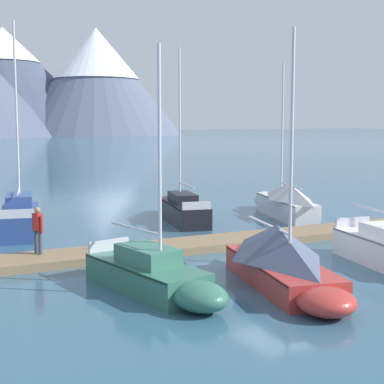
{
  "coord_description": "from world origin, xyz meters",
  "views": [
    {
      "loc": [
        -12.2,
        -15.73,
        4.96
      ],
      "look_at": [
        0.0,
        6.0,
        2.0
      ],
      "focal_mm": 54.91,
      "sensor_mm": 36.0,
      "label": 1
    }
  ],
  "objects_px": {
    "sailboat_mid_dock_port": "(156,276)",
    "sailboat_end_of_dock": "(284,201)",
    "person_on_dock": "(38,227)",
    "sailboat_mid_dock_starboard": "(283,259)",
    "sailboat_far_berth": "(180,208)",
    "sailboat_second_berth": "(20,216)"
  },
  "relations": [
    {
      "from": "sailboat_mid_dock_port",
      "to": "sailboat_second_berth",
      "type": "bearing_deg",
      "value": 95.51
    },
    {
      "from": "sailboat_mid_dock_port",
      "to": "sailboat_end_of_dock",
      "type": "height_order",
      "value": "sailboat_end_of_dock"
    },
    {
      "from": "sailboat_second_berth",
      "to": "sailboat_end_of_dock",
      "type": "distance_m",
      "value": 13.35
    },
    {
      "from": "sailboat_second_berth",
      "to": "sailboat_end_of_dock",
      "type": "bearing_deg",
      "value": -10.91
    },
    {
      "from": "sailboat_mid_dock_starboard",
      "to": "person_on_dock",
      "type": "distance_m",
      "value": 8.81
    },
    {
      "from": "sailboat_second_berth",
      "to": "sailboat_far_berth",
      "type": "bearing_deg",
      "value": -5.55
    },
    {
      "from": "sailboat_end_of_dock",
      "to": "person_on_dock",
      "type": "xyz_separation_m",
      "value": [
        -13.91,
        -3.68,
        0.39
      ]
    },
    {
      "from": "person_on_dock",
      "to": "sailboat_end_of_dock",
      "type": "bearing_deg",
      "value": 14.81
    },
    {
      "from": "sailboat_mid_dock_starboard",
      "to": "sailboat_end_of_dock",
      "type": "height_order",
      "value": "sailboat_end_of_dock"
    },
    {
      "from": "sailboat_far_berth",
      "to": "person_on_dock",
      "type": "height_order",
      "value": "sailboat_far_berth"
    },
    {
      "from": "sailboat_end_of_dock",
      "to": "sailboat_second_berth",
      "type": "bearing_deg",
      "value": 169.09
    },
    {
      "from": "sailboat_mid_dock_port",
      "to": "person_on_dock",
      "type": "bearing_deg",
      "value": 109.11
    },
    {
      "from": "sailboat_end_of_dock",
      "to": "sailboat_mid_dock_port",
      "type": "bearing_deg",
      "value": -142.26
    },
    {
      "from": "sailboat_mid_dock_port",
      "to": "sailboat_mid_dock_starboard",
      "type": "height_order",
      "value": "sailboat_mid_dock_starboard"
    },
    {
      "from": "sailboat_end_of_dock",
      "to": "person_on_dock",
      "type": "relative_size",
      "value": 4.75
    },
    {
      "from": "sailboat_second_berth",
      "to": "sailboat_far_berth",
      "type": "height_order",
      "value": "sailboat_second_berth"
    },
    {
      "from": "sailboat_second_berth",
      "to": "sailboat_end_of_dock",
      "type": "height_order",
      "value": "sailboat_second_berth"
    },
    {
      "from": "sailboat_mid_dock_starboard",
      "to": "sailboat_far_berth",
      "type": "xyz_separation_m",
      "value": [
        3.02,
        12.19,
        -0.23
      ]
    },
    {
      "from": "person_on_dock",
      "to": "sailboat_mid_dock_starboard",
      "type": "bearing_deg",
      "value": -50.1
    },
    {
      "from": "person_on_dock",
      "to": "sailboat_far_berth",
      "type": "bearing_deg",
      "value": 32.13
    },
    {
      "from": "sailboat_mid_dock_starboard",
      "to": "sailboat_mid_dock_port",
      "type": "bearing_deg",
      "value": 162.62
    },
    {
      "from": "sailboat_far_berth",
      "to": "person_on_dock",
      "type": "relative_size",
      "value": 5.12
    }
  ]
}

